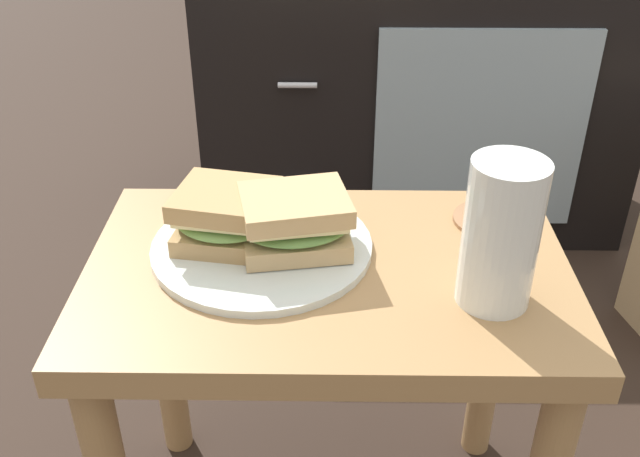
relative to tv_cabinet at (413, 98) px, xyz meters
The scene contains 7 objects.
side_table 0.97m from the tv_cabinet, 101.95° to the right, with size 0.56×0.36×0.46m.
tv_cabinet is the anchor object (origin of this frame).
plate 0.97m from the tv_cabinet, 106.93° to the right, with size 0.26×0.26×0.01m, color silver.
sandwich_front 0.99m from the tv_cabinet, 109.33° to the right, with size 0.14×0.12×0.07m.
sandwich_back 0.98m from the tv_cabinet, 104.50° to the right, with size 0.15×0.12×0.07m.
beer_glass 1.04m from the tv_cabinet, 91.37° to the right, with size 0.08×0.08×0.16m.
coaster 0.86m from the tv_cabinet, 89.53° to the right, with size 0.10×0.10×0.01m, color #996B47.
Camera 1 is at (-0.00, -0.68, 0.94)m, focal length 40.58 mm.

